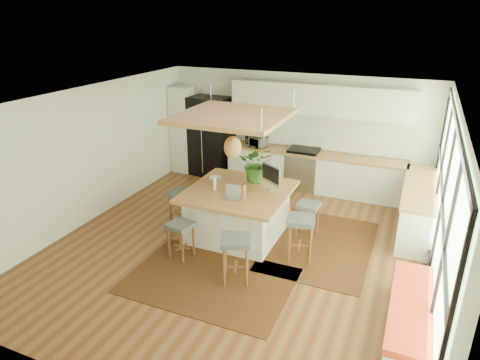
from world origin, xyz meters
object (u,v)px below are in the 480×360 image
at_px(stool_right_front, 300,240).
at_px(fridge, 212,140).
at_px(island, 238,213).
at_px(laptop, 233,192).
at_px(stool_near_right, 236,261).
at_px(monitor, 271,176).
at_px(island_plant, 257,168).
at_px(stool_right_back, 308,219).
at_px(stool_left_side, 183,210).
at_px(stool_near_left, 181,239).
at_px(microwave, 257,140).

bearing_deg(stool_right_front, fridge, 136.11).
xyz_separation_m(island, laptop, (0.05, -0.38, 0.58)).
xyz_separation_m(fridge, stool_near_right, (2.52, -4.18, -0.57)).
height_order(monitor, island_plant, island_plant).
height_order(island, stool_right_back, island).
relative_size(stool_left_side, laptop, 2.31).
distance_m(fridge, stool_left_side, 3.08).
bearing_deg(fridge, stool_near_right, -50.01).
bearing_deg(laptop, island_plant, 77.66).
distance_m(stool_near_left, stool_left_side, 1.16).
distance_m(island, island_plant, 0.94).
bearing_deg(stool_right_front, stool_left_side, 174.53).
relative_size(fridge, island_plant, 2.85).
xyz_separation_m(island, microwave, (-0.69, 2.72, 0.62)).
bearing_deg(island, stool_near_left, -117.01).
bearing_deg(island_plant, laptop, -95.51).
height_order(stool_near_left, stool_right_back, stool_right_back).
bearing_deg(laptop, stool_right_back, 29.13).
xyz_separation_m(laptop, island_plant, (0.09, 0.94, 0.16)).
height_order(stool_near_right, microwave, microwave).
relative_size(stool_right_front, stool_left_side, 1.03).
bearing_deg(island_plant, microwave, 111.05).
distance_m(stool_near_right, monitor, 1.87).
relative_size(stool_near_right, island_plant, 1.07).
bearing_deg(fridge, stool_right_front, -34.97).
distance_m(fridge, stool_near_right, 4.91).
xyz_separation_m(stool_right_back, stool_left_side, (-2.37, -0.60, 0.00)).
height_order(fridge, stool_left_side, fridge).
height_order(stool_near_right, monitor, monitor).
relative_size(stool_right_back, laptop, 2.05).
distance_m(stool_right_front, stool_left_side, 2.46).
distance_m(island, stool_near_left, 1.29).
height_order(fridge, island, fridge).
xyz_separation_m(monitor, microwave, (-1.23, 2.45, -0.10)).
xyz_separation_m(fridge, island, (1.96, -2.78, -0.46)).
bearing_deg(monitor, island_plant, 176.55).
distance_m(island, stool_right_front, 1.36).
relative_size(island, stool_near_left, 2.77).
distance_m(stool_right_back, microwave, 3.04).
height_order(island, stool_left_side, island).
distance_m(stool_near_right, stool_right_back, 1.99).
bearing_deg(monitor, stool_right_front, -7.26).
xyz_separation_m(fridge, stool_right_front, (3.27, -3.14, -0.57)).
relative_size(fridge, stool_left_side, 2.67).
xyz_separation_m(island, island_plant, (0.14, 0.55, 0.74)).
height_order(stool_left_side, microwave, microwave).
distance_m(island, microwave, 2.87).
bearing_deg(monitor, microwave, 148.85).
height_order(island, stool_near_right, island).
distance_m(island, stool_left_side, 1.15).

